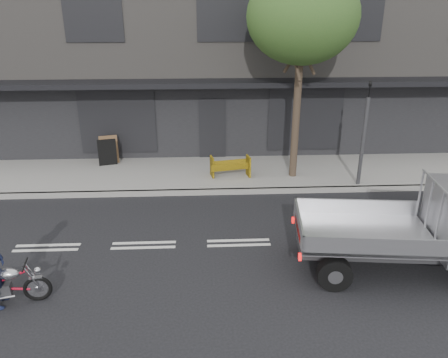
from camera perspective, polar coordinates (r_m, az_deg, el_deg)
ground at (r=11.22m, az=1.92°, el=-8.35°), size 80.00×80.00×0.00m
sidewalk at (r=15.42m, az=0.52°, el=0.76°), size 32.00×3.20×0.15m
kerb at (r=13.95m, az=0.90°, el=-1.63°), size 32.00×0.20×0.15m
building_main at (r=21.03m, az=-0.54°, el=17.48°), size 26.00×10.00×8.00m
street_tree at (r=14.18m, az=10.22°, el=20.12°), size 3.40×3.40×6.74m
traffic_light_pole at (r=14.51m, az=17.72°, el=4.89°), size 0.12×0.12×3.50m
motorcycle at (r=9.95m, az=-26.68°, el=-12.22°), size 1.73×0.51×0.90m
construction_barrier at (r=14.65m, az=0.87°, el=1.46°), size 1.41×0.79×0.74m
sandwich_board at (r=16.30m, az=-15.00°, el=3.38°), size 0.74×0.59×1.03m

